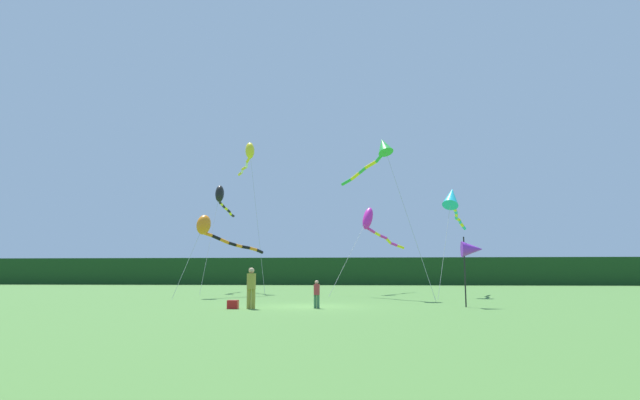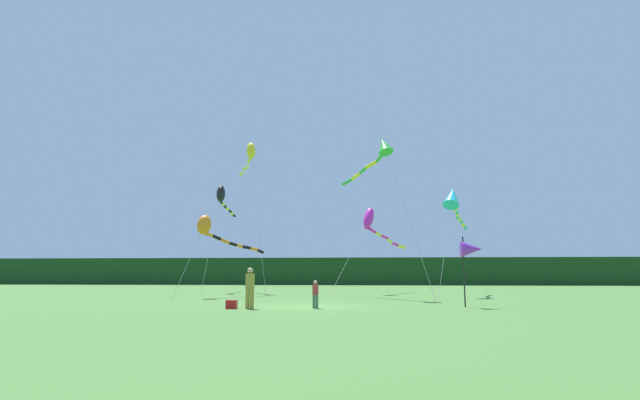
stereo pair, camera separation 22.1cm
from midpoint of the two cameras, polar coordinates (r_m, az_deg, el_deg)
ground_plane at (r=24.08m, az=-1.11°, el=-11.19°), size 120.00×120.00×0.00m
distant_treeline at (r=68.94m, az=3.18°, el=-7.54°), size 108.00×3.24×3.39m
person_adult at (r=22.48m, az=-7.14°, el=-8.99°), size 0.37×0.37×1.67m
person_child at (r=22.68m, az=-0.21°, el=-9.78°), size 0.25×0.25×1.15m
cooler_box at (r=22.69m, az=-9.06°, el=-10.86°), size 0.43×0.32×0.35m
banner_flag_pole at (r=24.34m, az=15.96°, el=-5.08°), size 0.90×0.70×3.02m
kite_magenta at (r=38.92m, az=5.77°, el=-2.46°), size 5.35×9.76×6.26m
kite_orange at (r=33.71m, az=-11.31°, el=-3.01°), size 4.00×6.25×5.08m
kite_cyan at (r=35.77m, az=14.05°, el=0.06°), size 3.22×8.49×7.16m
kite_green at (r=32.87m, az=6.52°, el=5.15°), size 5.18×8.08×9.63m
kite_yellow at (r=43.09m, az=-7.25°, el=4.88°), size 3.88×7.50×11.77m
kite_black at (r=42.76m, az=-10.20°, el=0.38°), size 0.68×8.55×8.37m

